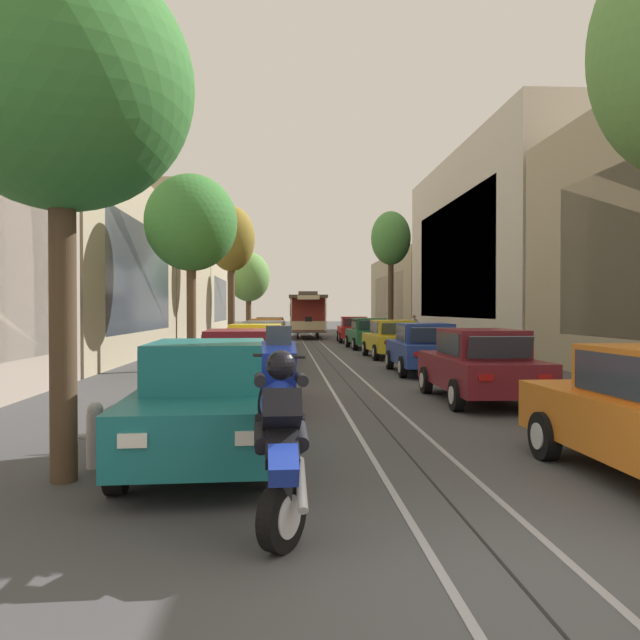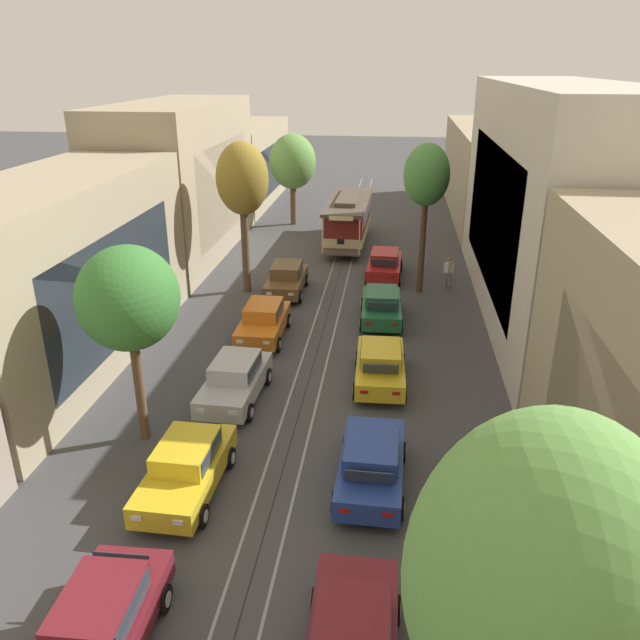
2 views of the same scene
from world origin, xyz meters
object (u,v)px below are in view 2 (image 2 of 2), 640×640
Objects in this scene: parked_car_silver_fourth_left at (235,380)px; street_tree_kerb_left_fourth at (293,162)px; parked_car_red_sixth_right at (385,264)px; street_tree_kerb_left_mid at (242,181)px; street_tree_kerb_left_second at (128,299)px; street_tree_kerb_right_second at (427,177)px; pedestrian_crossing_far at (449,271)px; street_tree_kerb_right_near at (541,585)px; parked_car_yellow_mid_left at (186,467)px; parked_car_yellow_fourth_right at (380,364)px; parked_car_blue_mid_right at (371,463)px; parked_car_brown_sixth_left at (286,279)px; cable_car_trolley at (349,219)px; parked_car_orange_fifth_left at (263,321)px; parked_car_green_fifth_right at (382,306)px; parked_car_maroon_second_left at (99,628)px.

parked_car_silver_fourth_left is 26.84m from street_tree_kerb_left_fourth.
street_tree_kerb_left_mid reaches higher than parked_car_red_sixth_right.
street_tree_kerb_right_second reaches higher than street_tree_kerb_left_second.
pedestrian_crossing_far is at bearing -21.28° from parked_car_red_sixth_right.
street_tree_kerb_right_near is (2.22, -28.87, 5.40)m from parked_car_red_sixth_right.
parked_car_yellow_mid_left is at bearing -104.39° from parked_car_red_sixth_right.
parked_car_yellow_fourth_right is 9.79m from street_tree_kerb_left_second.
parked_car_blue_mid_right is at bearing -41.24° from parked_car_silver_fourth_left.
parked_car_brown_sixth_left is 27.19m from street_tree_kerb_right_near.
street_tree_kerb_right_second reaches higher than cable_car_trolley.
parked_car_silver_fourth_left is at bearing -85.52° from street_tree_kerb_left_fourth.
street_tree_kerb_left_fourth is at bearing 103.12° from parked_car_blue_mid_right.
parked_car_orange_fifth_left is 0.56× the size of street_tree_kerb_left_mid.
street_tree_kerb_left_fourth is 3.89× the size of pedestrian_crossing_far.
parked_car_orange_fifth_left and parked_car_brown_sixth_left have the same top height.
parked_car_silver_fourth_left is (0.08, 5.36, 0.00)m from parked_car_yellow_mid_left.
parked_car_blue_mid_right is 32.06m from street_tree_kerb_left_fourth.
parked_car_yellow_mid_left is at bearing -82.79° from street_tree_kerb_left_mid.
parked_car_brown_sixth_left and parked_car_green_fifth_right have the same top height.
parked_car_silver_fourth_left is 2.59× the size of pedestrian_crossing_far.
parked_car_maroon_second_left is 0.53× the size of street_tree_kerb_right_near.
cable_car_trolley reaches higher than parked_car_maroon_second_left.
parked_car_silver_fourth_left and parked_car_blue_mid_right have the same top height.
street_tree_kerb_left_mid is (-2.22, 11.51, 5.09)m from parked_car_silver_fourth_left.
parked_car_maroon_second_left is 13.80m from parked_car_yellow_fourth_right.
street_tree_kerb_right_second is (7.00, 12.51, 5.29)m from parked_car_silver_fourth_left.
parked_car_blue_mid_right is at bearing -100.79° from pedestrian_crossing_far.
street_tree_kerb_left_fourth is 16.74m from street_tree_kerb_right_second.
parked_car_brown_sixth_left is at bearing -2.43° from street_tree_kerb_left_mid.
parked_car_yellow_fourth_right is at bearing 89.47° from parked_car_blue_mid_right.
pedestrian_crossing_far is (8.69, 24.19, 0.17)m from parked_car_maroon_second_left.
parked_car_yellow_mid_left is 5.36m from parked_car_silver_fourth_left.
parked_car_silver_fourth_left is 1.01× the size of parked_car_orange_fifth_left.
street_tree_kerb_left_second reaches higher than pedestrian_crossing_far.
street_tree_kerb_left_fourth reaches higher than parked_car_orange_fifth_left.
pedestrian_crossing_far is at bearing -51.12° from street_tree_kerb_left_fourth.
street_tree_kerb_right_second is at bearing 60.77° from parked_car_silver_fourth_left.
street_tree_kerb_left_second reaches higher than cable_car_trolley.
parked_car_blue_mid_right is (5.25, -10.10, 0.00)m from parked_car_orange_fifth_left.
cable_car_trolley is at bearing 76.28° from parked_car_brown_sixth_left.
street_tree_kerb_left_second reaches higher than parked_car_brown_sixth_left.
parked_car_blue_mid_right is 11.29m from street_tree_kerb_right_near.
parked_car_yellow_mid_left is at bearing -170.85° from parked_car_blue_mid_right.
parked_car_brown_sixth_left is (0.03, 16.78, 0.00)m from parked_car_yellow_mid_left.
street_tree_kerb_left_fourth is at bearing 94.48° from parked_car_silver_fourth_left.
cable_car_trolley reaches higher than parked_car_green_fifth_right.
pedestrian_crossing_far reaches higher than parked_car_orange_fifth_left.
street_tree_kerb_right_near is 28.03m from pedestrian_crossing_far.
parked_car_brown_sixth_left is at bearing -103.72° from cable_car_trolley.
parked_car_yellow_mid_left is 0.66× the size of street_tree_kerb_left_fourth.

